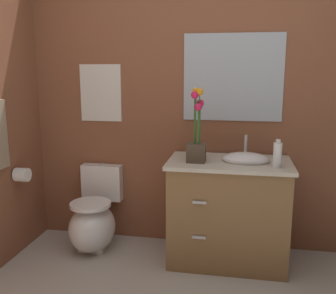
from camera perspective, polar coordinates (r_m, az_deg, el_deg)
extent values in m
cube|color=brown|center=(3.24, 8.43, 6.63)|extent=(4.54, 0.05, 2.50)
ellipsoid|color=white|center=(3.38, -11.16, -11.66)|extent=(0.38, 0.48, 0.40)
cube|color=white|center=(3.47, -10.78, -13.02)|extent=(0.22, 0.26, 0.18)
cube|color=white|center=(3.53, -9.67, -5.12)|extent=(0.36, 0.13, 0.32)
cylinder|color=white|center=(3.29, -11.44, -8.34)|extent=(0.34, 0.34, 0.03)
cylinder|color=#B7B7BC|center=(3.48, -9.76, -2.60)|extent=(0.04, 0.04, 0.02)
cube|color=brown|center=(3.11, 8.87, -9.73)|extent=(0.90, 0.52, 0.80)
cube|color=beige|center=(2.99, 9.11, -2.33)|extent=(0.94, 0.56, 0.03)
ellipsoid|color=white|center=(2.98, 11.44, -1.76)|extent=(0.36, 0.26, 0.10)
cylinder|color=#B7B7BC|center=(3.12, 11.45, 0.15)|extent=(0.02, 0.02, 0.18)
cube|color=#B7B7BC|center=(2.81, 4.69, -8.20)|extent=(0.10, 0.02, 0.02)
cube|color=#B7B7BC|center=(2.91, 4.60, -13.23)|extent=(0.10, 0.02, 0.02)
cube|color=#4C3D2D|center=(2.92, 4.23, -0.84)|extent=(0.14, 0.14, 0.14)
cylinder|color=#386B2D|center=(2.87, 4.64, 4.30)|extent=(0.01, 0.01, 0.39)
sphere|color=orange|center=(2.85, 4.71, 8.17)|extent=(0.06, 0.06, 0.06)
cylinder|color=#386B2D|center=(2.91, 4.76, 3.53)|extent=(0.01, 0.01, 0.30)
sphere|color=#E01E51|center=(2.89, 4.81, 6.48)|extent=(0.06, 0.06, 0.06)
cylinder|color=#386B2D|center=(2.89, 4.09, 4.38)|extent=(0.01, 0.01, 0.39)
sphere|color=orange|center=(2.88, 4.14, 8.23)|extent=(0.06, 0.06, 0.06)
cylinder|color=#386B2D|center=(2.86, 3.94, 4.05)|extent=(0.01, 0.01, 0.36)
sphere|color=#E01E51|center=(2.85, 3.99, 7.70)|extent=(0.06, 0.06, 0.06)
cylinder|color=#386B2D|center=(2.84, 4.48, 3.12)|extent=(0.01, 0.01, 0.28)
sphere|color=#E01E51|center=(2.82, 4.53, 5.92)|extent=(0.06, 0.06, 0.06)
cylinder|color=white|center=(2.84, 15.92, -1.19)|extent=(0.06, 0.06, 0.18)
cylinder|color=silver|center=(2.82, 16.03, 0.84)|extent=(0.03, 0.03, 0.02)
cube|color=silver|center=(3.42, -9.95, 7.90)|extent=(0.37, 0.01, 0.49)
cube|color=#B2BCC6|center=(3.20, 9.61, 10.12)|extent=(0.80, 0.01, 0.70)
cylinder|color=white|center=(3.33, -20.84, -3.86)|extent=(0.11, 0.11, 0.11)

